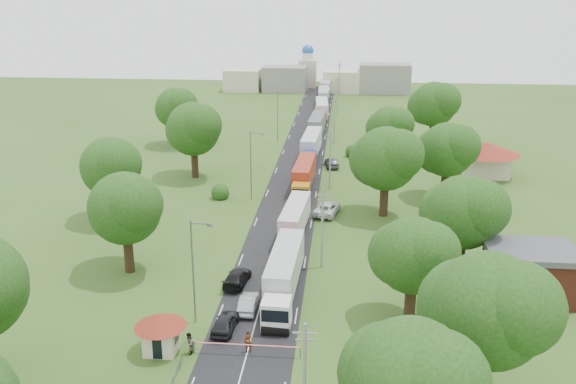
# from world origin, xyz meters

# --- Properties ---
(ground) EXTENTS (260.00, 260.00, 0.00)m
(ground) POSITION_xyz_m (0.00, 0.00, 0.00)
(ground) COLOR #33511B
(ground) RESTS_ON ground
(road) EXTENTS (8.00, 200.00, 0.04)m
(road) POSITION_xyz_m (0.00, 20.00, 0.00)
(road) COLOR black
(road) RESTS_ON ground
(boom_barrier) EXTENTS (9.22, 0.35, 1.18)m
(boom_barrier) POSITION_xyz_m (-1.36, -25.00, 0.89)
(boom_barrier) COLOR slate
(boom_barrier) RESTS_ON ground
(guard_booth) EXTENTS (4.40, 4.40, 3.45)m
(guard_booth) POSITION_xyz_m (-7.20, -25.00, 2.16)
(guard_booth) COLOR beige
(guard_booth) RESTS_ON ground
(info_sign) EXTENTS (0.12, 3.10, 4.10)m
(info_sign) POSITION_xyz_m (5.20, 35.00, 3.00)
(info_sign) COLOR slate
(info_sign) RESTS_ON ground
(pole_0) EXTENTS (1.60, 0.24, 9.00)m
(pole_0) POSITION_xyz_m (5.50, -35.00, 4.68)
(pole_0) COLOR gray
(pole_0) RESTS_ON ground
(pole_1) EXTENTS (1.60, 0.24, 9.00)m
(pole_1) POSITION_xyz_m (5.50, -7.00, 4.68)
(pole_1) COLOR gray
(pole_1) RESTS_ON ground
(pole_2) EXTENTS (1.60, 0.24, 9.00)m
(pole_2) POSITION_xyz_m (5.50, 21.00, 4.68)
(pole_2) COLOR gray
(pole_2) RESTS_ON ground
(pole_3) EXTENTS (1.60, 0.24, 9.00)m
(pole_3) POSITION_xyz_m (5.50, 49.00, 4.68)
(pole_3) COLOR gray
(pole_3) RESTS_ON ground
(pole_4) EXTENTS (1.60, 0.24, 9.00)m
(pole_4) POSITION_xyz_m (5.50, 77.00, 4.68)
(pole_4) COLOR gray
(pole_4) RESTS_ON ground
(pole_5) EXTENTS (1.60, 0.24, 9.00)m
(pole_5) POSITION_xyz_m (5.50, 105.00, 4.68)
(pole_5) COLOR gray
(pole_5) RESTS_ON ground
(lamp_0) EXTENTS (2.03, 0.22, 10.00)m
(lamp_0) POSITION_xyz_m (-5.35, -20.00, 5.55)
(lamp_0) COLOR slate
(lamp_0) RESTS_ON ground
(lamp_1) EXTENTS (2.03, 0.22, 10.00)m
(lamp_1) POSITION_xyz_m (-5.35, 15.00, 5.55)
(lamp_1) COLOR slate
(lamp_1) RESTS_ON ground
(lamp_2) EXTENTS (2.03, 0.22, 10.00)m
(lamp_2) POSITION_xyz_m (-5.35, 50.00, 5.55)
(lamp_2) COLOR slate
(lamp_2) RESTS_ON ground
(tree_0) EXTENTS (8.80, 8.80, 11.07)m
(tree_0) POSITION_xyz_m (11.99, -37.84, 7.22)
(tree_0) COLOR #382616
(tree_0) RESTS_ON ground
(tree_1) EXTENTS (9.60, 9.60, 12.05)m
(tree_1) POSITION_xyz_m (17.99, -29.83, 7.85)
(tree_1) COLOR #382616
(tree_1) RESTS_ON ground
(tree_2) EXTENTS (8.00, 8.00, 10.10)m
(tree_2) POSITION_xyz_m (13.99, -17.86, 6.60)
(tree_2) COLOR #382616
(tree_2) RESTS_ON ground
(tree_3) EXTENTS (8.80, 8.80, 11.07)m
(tree_3) POSITION_xyz_m (19.99, -7.84, 7.22)
(tree_3) COLOR #382616
(tree_3) RESTS_ON ground
(tree_4) EXTENTS (9.60, 9.60, 12.05)m
(tree_4) POSITION_xyz_m (12.99, 10.17, 7.85)
(tree_4) COLOR #382616
(tree_4) RESTS_ON ground
(tree_5) EXTENTS (8.80, 8.80, 11.07)m
(tree_5) POSITION_xyz_m (21.99, 18.16, 7.22)
(tree_5) COLOR #382616
(tree_5) RESTS_ON ground
(tree_6) EXTENTS (8.00, 8.00, 10.10)m
(tree_6) POSITION_xyz_m (14.99, 35.14, 6.60)
(tree_6) COLOR #382616
(tree_6) RESTS_ON ground
(tree_7) EXTENTS (9.60, 9.60, 12.05)m
(tree_7) POSITION_xyz_m (23.99, 50.17, 7.85)
(tree_7) COLOR #382616
(tree_7) RESTS_ON ground
(tree_10) EXTENTS (8.80, 8.80, 11.07)m
(tree_10) POSITION_xyz_m (-15.01, -9.84, 7.22)
(tree_10) COLOR #382616
(tree_10) RESTS_ON ground
(tree_11) EXTENTS (8.80, 8.80, 11.07)m
(tree_11) POSITION_xyz_m (-22.01, 5.16, 7.22)
(tree_11) COLOR #382616
(tree_11) RESTS_ON ground
(tree_12) EXTENTS (9.60, 9.60, 12.05)m
(tree_12) POSITION_xyz_m (-16.01, 25.17, 7.85)
(tree_12) COLOR #382616
(tree_12) RESTS_ON ground
(tree_13) EXTENTS (8.80, 8.80, 11.07)m
(tree_13) POSITION_xyz_m (-24.01, 45.16, 7.22)
(tree_13) COLOR #382616
(tree_13) RESTS_ON ground
(house_brick) EXTENTS (8.60, 6.60, 5.20)m
(house_brick) POSITION_xyz_m (26.00, -12.00, 2.65)
(house_brick) COLOR maroon
(house_brick) RESTS_ON ground
(house_cream) EXTENTS (10.08, 10.08, 5.80)m
(house_cream) POSITION_xyz_m (30.00, 30.00, 3.64)
(house_cream) COLOR beige
(house_cream) RESTS_ON ground
(distant_town) EXTENTS (52.00, 8.00, 8.00)m
(distant_town) POSITION_xyz_m (0.68, 110.00, 3.49)
(distant_town) COLOR gray
(distant_town) RESTS_ON ground
(church) EXTENTS (5.00, 5.00, 12.30)m
(church) POSITION_xyz_m (-4.00, 118.00, 5.39)
(church) COLOR beige
(church) RESTS_ON ground
(truck_0) EXTENTS (3.04, 15.40, 4.26)m
(truck_0) POSITION_xyz_m (2.04, -14.00, 2.26)
(truck_0) COLOR white
(truck_0) RESTS_ON ground
(truck_1) EXTENTS (3.17, 14.12, 3.90)m
(truck_1) POSITION_xyz_m (1.83, 1.03, 2.07)
(truck_1) COLOR #A4121F
(truck_1) RESTS_ON ground
(truck_2) EXTENTS (2.97, 14.69, 4.06)m
(truck_2) POSITION_xyz_m (1.66, 20.24, 2.15)
(truck_2) COLOR orange
(truck_2) RESTS_ON ground
(truck_3) EXTENTS (3.22, 15.49, 4.28)m
(truck_3) POSITION_xyz_m (1.70, 37.76, 2.27)
(truck_3) COLOR navy
(truck_3) RESTS_ON ground
(truck_4) EXTENTS (3.10, 14.81, 4.09)m
(truck_4) POSITION_xyz_m (1.84, 54.43, 2.17)
(truck_4) COLOR silver
(truck_4) RESTS_ON ground
(truck_5) EXTENTS (3.32, 15.04, 4.15)m
(truck_5) POSITION_xyz_m (2.13, 71.20, 2.20)
(truck_5) COLOR #A72219
(truck_5) RESTS_ON ground
(truck_6) EXTENTS (2.90, 14.72, 4.07)m
(truck_6) POSITION_xyz_m (1.84, 88.26, 2.16)
(truck_6) COLOR #2B7446
(truck_6) RESTS_ON ground
(truck_7) EXTENTS (2.84, 14.40, 3.98)m
(truck_7) POSITION_xyz_m (1.95, 104.23, 2.11)
(truck_7) COLOR #BDBDBD
(truck_7) RESTS_ON ground
(truck_8) EXTENTS (3.04, 14.07, 3.89)m
(truck_8) POSITION_xyz_m (2.26, 120.66, 2.06)
(truck_8) COLOR brown
(truck_8) RESTS_ON ground
(car_lane_front) EXTENTS (2.12, 4.68, 1.56)m
(car_lane_front) POSITION_xyz_m (-2.50, -21.23, 0.78)
(car_lane_front) COLOR black
(car_lane_front) RESTS_ON ground
(car_lane_mid) EXTENTS (1.57, 4.45, 1.46)m
(car_lane_mid) POSITION_xyz_m (-1.00, -17.30, 0.73)
(car_lane_mid) COLOR #9C9FA4
(car_lane_mid) RESTS_ON ground
(car_lane_rear) EXTENTS (2.64, 5.33, 1.49)m
(car_lane_rear) POSITION_xyz_m (-3.00, -12.00, 0.75)
(car_lane_rear) COLOR black
(car_lane_rear) RESTS_ON ground
(car_verge_near) EXTENTS (3.87, 6.43, 1.67)m
(car_verge_near) POSITION_xyz_m (5.50, 9.77, 0.83)
(car_verge_near) COLOR silver
(car_verge_near) RESTS_ON ground
(car_verge_far) EXTENTS (2.79, 5.19, 1.68)m
(car_verge_far) POSITION_xyz_m (5.50, 32.88, 0.84)
(car_verge_far) COLOR #5C5F63
(car_verge_far) RESTS_ON ground
(pedestrian_near) EXTENTS (0.68, 0.45, 1.86)m
(pedestrian_near) POSITION_xyz_m (0.11, -24.50, 0.93)
(pedestrian_near) COLOR gray
(pedestrian_near) RESTS_ON ground
(pedestrian_booth) EXTENTS (0.85, 1.02, 1.92)m
(pedestrian_booth) POSITION_xyz_m (-4.80, -25.24, 0.96)
(pedestrian_booth) COLOR gray
(pedestrian_booth) RESTS_ON ground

